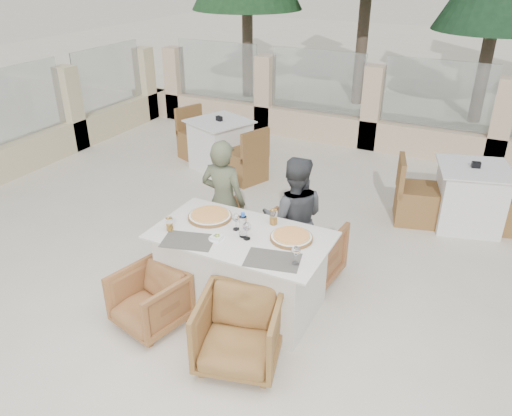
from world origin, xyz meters
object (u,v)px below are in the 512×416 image
at_px(wine_glass_centre, 236,221).
at_px(bg_table_b, 469,197).
at_px(beer_glass_left, 169,224).
at_px(beer_glass_right, 274,217).
at_px(olive_dish, 217,237).
at_px(water_bottle, 243,225).
at_px(wine_glass_near, 247,230).
at_px(pizza_right, 291,237).
at_px(pizza_left, 210,216).
at_px(diner_right, 294,219).
at_px(armchair_near_right, 239,331).
at_px(bg_table_a, 220,145).
at_px(dining_table, 242,270).
at_px(wine_glass_corner, 296,254).
at_px(armchair_far_right, 304,252).
at_px(armchair_near_left, 150,300).
at_px(armchair_far_left, 244,230).
at_px(diner_left, 223,202).

xyz_separation_m(wine_glass_centre, bg_table_b, (1.82, 2.56, -0.48)).
relative_size(beer_glass_left, beer_glass_right, 0.88).
bearing_deg(olive_dish, water_bottle, 37.88).
bearing_deg(wine_glass_near, pizza_right, 25.54).
xyz_separation_m(pizza_left, water_bottle, (0.45, -0.16, 0.09)).
xyz_separation_m(olive_dish, diner_right, (0.39, 0.84, -0.13)).
bearing_deg(armchair_near_right, bg_table_a, 107.82).
height_order(dining_table, water_bottle, water_bottle).
xyz_separation_m(wine_glass_centre, beer_glass_left, (-0.53, -0.28, -0.03)).
relative_size(wine_glass_corner, armchair_far_right, 0.26).
height_order(wine_glass_near, diner_right, diner_right).
distance_m(olive_dish, armchair_near_right, 0.86).
bearing_deg(pizza_right, bg_table_b, 62.61).
relative_size(armchair_near_left, diner_right, 0.44).
distance_m(wine_glass_centre, beer_glass_left, 0.61).
xyz_separation_m(armchair_far_right, diner_right, (-0.14, 0.02, 0.34)).
bearing_deg(armchair_far_left, pizza_left, 99.63).
bearing_deg(beer_glass_left, armchair_far_left, 80.46).
bearing_deg(wine_glass_centre, diner_left, 128.94).
height_order(dining_table, armchair_far_left, dining_table).
distance_m(wine_glass_centre, beer_glass_right, 0.36).
height_order(beer_glass_right, diner_left, diner_left).
bearing_deg(wine_glass_corner, wine_glass_near, 161.87).
xyz_separation_m(dining_table, water_bottle, (0.03, -0.02, 0.50)).
distance_m(armchair_far_left, armchair_near_left, 1.49).
bearing_deg(diner_right, wine_glass_centre, 40.99).
xyz_separation_m(diner_left, bg_table_b, (2.29, 1.97, -0.30)).
bearing_deg(diner_left, olive_dish, 114.40).
xyz_separation_m(beer_glass_left, armchair_near_left, (0.02, -0.41, -0.57)).
height_order(armchair_far_right, bg_table_a, bg_table_a).
bearing_deg(dining_table, olive_dish, -132.43).
relative_size(diner_right, bg_table_a, 0.80).
bearing_deg(pizza_left, armchair_far_right, 33.39).
bearing_deg(wine_glass_near, beer_glass_left, -165.86).
bearing_deg(olive_dish, bg_table_a, 120.06).
bearing_deg(pizza_right, wine_glass_corner, -62.04).
xyz_separation_m(pizza_right, armchair_near_right, (-0.10, -0.80, -0.49)).
relative_size(bg_table_a, bg_table_b, 1.00).
height_order(wine_glass_corner, bg_table_b, wine_glass_corner).
xyz_separation_m(armchair_near_left, bg_table_b, (2.33, 3.25, 0.12)).
bearing_deg(diner_left, dining_table, 128.58).
distance_m(wine_glass_corner, diner_right, 1.00).
bearing_deg(diner_right, beer_glass_right, 59.37).
height_order(armchair_far_left, diner_left, diner_left).
bearing_deg(beer_glass_left, diner_right, 46.44).
height_order(wine_glass_centre, diner_right, diner_right).
height_order(wine_glass_corner, armchair_far_left, wine_glass_corner).
xyz_separation_m(pizza_left, olive_dish, (0.26, -0.31, -0.01)).
height_order(dining_table, armchair_near_left, dining_table).
bearing_deg(water_bottle, bg_table_a, 123.91).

